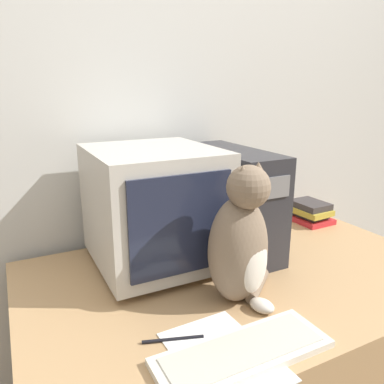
{
  "coord_description": "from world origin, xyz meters",
  "views": [
    {
      "loc": [
        -0.67,
        -0.51,
        1.33
      ],
      "look_at": [
        -0.17,
        0.48,
        1.02
      ],
      "focal_mm": 35.0,
      "sensor_mm": 36.0,
      "label": 1
    }
  ],
  "objects": [
    {
      "name": "cat",
      "position": [
        -0.1,
        0.31,
        0.9
      ],
      "size": [
        0.28,
        0.24,
        0.41
      ],
      "rotation": [
        0.0,
        0.0,
        0.31
      ],
      "color": "#7A6651",
      "rests_on": "desk"
    },
    {
      "name": "keyboard",
      "position": [
        -0.23,
        0.1,
        0.73
      ],
      "size": [
        0.43,
        0.15,
        0.02
      ],
      "color": "silver",
      "rests_on": "desk"
    },
    {
      "name": "crt_monitor",
      "position": [
        -0.24,
        0.64,
        0.93
      ],
      "size": [
        0.41,
        0.45,
        0.42
      ],
      "color": "#BCB7AD",
      "rests_on": "desk"
    },
    {
      "name": "book_stack",
      "position": [
        0.57,
        0.73,
        0.76
      ],
      "size": [
        0.16,
        0.19,
        0.1
      ],
      "color": "red",
      "rests_on": "desk"
    },
    {
      "name": "desk",
      "position": [
        0.0,
        0.45,
        0.36
      ],
      "size": [
        1.43,
        0.89,
        0.72
      ],
      "color": "tan",
      "rests_on": "ground_plane"
    },
    {
      "name": "pen",
      "position": [
        -0.35,
        0.23,
        0.72
      ],
      "size": [
        0.15,
        0.06,
        0.01
      ],
      "color": "black",
      "rests_on": "desk"
    },
    {
      "name": "wall_back",
      "position": [
        0.0,
        0.96,
        1.25
      ],
      "size": [
        7.0,
        0.05,
        2.5
      ],
      "color": "silver",
      "rests_on": "ground_plane"
    },
    {
      "name": "paper_sheet",
      "position": [
        -0.27,
        0.12,
        0.72
      ],
      "size": [
        0.22,
        0.3,
        0.0
      ],
      "color": "white",
      "rests_on": "desk"
    },
    {
      "name": "computer_tower",
      "position": [
        0.08,
        0.64,
        0.91
      ],
      "size": [
        0.18,
        0.48,
        0.39
      ],
      "color": "#28282D",
      "rests_on": "desk"
    }
  ]
}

